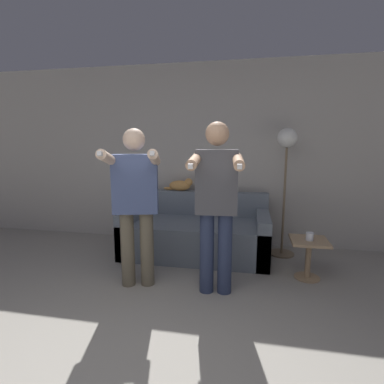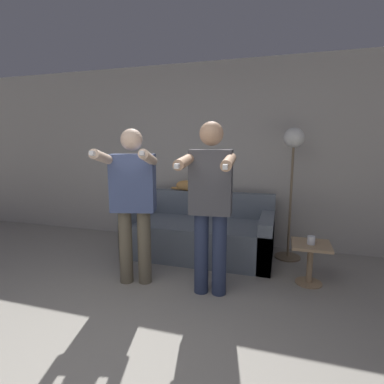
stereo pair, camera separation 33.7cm
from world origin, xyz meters
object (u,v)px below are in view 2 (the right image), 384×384
(person_left, at_px, (133,196))
(side_table, at_px, (310,255))
(couch, at_px, (200,234))
(person_right, at_px, (210,198))
(cup, at_px, (311,240))
(cat, at_px, (188,185))
(floor_lamp, at_px, (293,157))

(person_left, relative_size, side_table, 3.65)
(couch, distance_m, person_right, 1.29)
(person_left, bearing_deg, cup, 0.71)
(cat, height_order, side_table, cat)
(person_left, height_order, cat, person_left)
(person_right, relative_size, cat, 3.82)
(person_right, bearing_deg, floor_lamp, 53.48)
(cat, height_order, floor_lamp, floor_lamp)
(couch, height_order, cup, couch)
(person_right, xyz_separation_m, side_table, (0.96, 0.52, -0.65))
(person_right, height_order, cat, person_right)
(person_right, relative_size, cup, 19.44)
(person_left, height_order, cup, person_left)
(side_table, bearing_deg, person_right, -151.64)
(couch, relative_size, person_left, 1.17)
(person_right, xyz_separation_m, cat, (-0.67, 1.38, -0.08))
(person_left, relative_size, floor_lamp, 0.97)
(couch, xyz_separation_m, cat, (-0.29, 0.37, 0.60))
(couch, bearing_deg, side_table, -20.64)
(floor_lamp, height_order, side_table, floor_lamp)
(side_table, height_order, cup, cup)
(floor_lamp, bearing_deg, cup, -74.33)
(person_right, bearing_deg, couch, 105.54)
(person_right, bearing_deg, cat, 111.09)
(person_right, bearing_deg, person_left, 175.16)
(person_left, xyz_separation_m, cat, (0.14, 1.38, -0.06))
(side_table, relative_size, cup, 5.16)
(floor_lamp, distance_m, cup, 1.11)
(cup, bearing_deg, cat, 151.16)
(couch, height_order, cat, cat)
(couch, bearing_deg, cat, 128.79)
(couch, distance_m, cat, 0.76)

